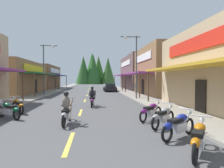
{
  "coord_description": "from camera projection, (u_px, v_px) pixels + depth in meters",
  "views": [
    {
      "loc": [
        0.8,
        0.86,
        2.16
      ],
      "look_at": [
        3.71,
        29.25,
        1.37
      ],
      "focal_mm": 29.93,
      "sensor_mm": 36.0,
      "label": 1
    }
  ],
  "objects": [
    {
      "name": "motorcycle_parked_left_4",
      "position": [
        18.0,
        105.0,
        11.74
      ],
      "size": [
        1.37,
        1.77,
        1.04
      ],
      "rotation": [
        0.0,
        0.0,
        2.22
      ],
      "color": "black",
      "rests_on": "ground"
    },
    {
      "name": "motorcycle_parked_right_1",
      "position": [
        179.0,
        125.0,
        6.78
      ],
      "size": [
        1.83,
        1.28,
        1.04
      ],
      "rotation": [
        0.0,
        0.0,
        0.6
      ],
      "color": "black",
      "rests_on": "ground"
    },
    {
      "name": "parked_car_curbside",
      "position": [
        110.0,
        87.0,
        32.07
      ],
      "size": [
        2.09,
        4.32,
        1.4
      ],
      "rotation": [
        0.0,
        0.0,
        1.58
      ],
      "color": "black",
      "rests_on": "ground"
    },
    {
      "name": "pedestrian_waiting",
      "position": [
        136.0,
        87.0,
        26.17
      ],
      "size": [
        0.4,
        0.51,
        1.65
      ],
      "rotation": [
        0.0,
        0.0,
        0.51
      ],
      "color": "#726659",
      "rests_on": "ground"
    },
    {
      "name": "ground",
      "position": [
        88.0,
        92.0,
        32.02
      ],
      "size": [
        9.8,
        96.16,
        0.1
      ],
      "primitive_type": "cube",
      "color": "#4C4C4F"
    },
    {
      "name": "storefront_right_far",
      "position": [
        146.0,
        73.0,
        38.32
      ],
      "size": [
        10.55,
        13.92,
        6.72
      ],
      "color": "brown",
      "rests_on": "ground"
    },
    {
      "name": "storefront_left_middle",
      "position": [
        5.0,
        78.0,
        26.27
      ],
      "size": [
        10.16,
        13.22,
        4.58
      ],
      "color": "olive",
      "rests_on": "ground"
    },
    {
      "name": "sidewalk_left",
      "position": [
        52.0,
        91.0,
        31.39
      ],
      "size": [
        2.5,
        96.16,
        0.12
      ],
      "primitive_type": "cube",
      "color": "gray",
      "rests_on": "ground"
    },
    {
      "name": "motorcycle_parked_right_2",
      "position": [
        163.0,
        116.0,
        8.34
      ],
      "size": [
        1.63,
        1.53,
        1.04
      ],
      "rotation": [
        0.0,
        0.0,
        0.75
      ],
      "color": "black",
      "rests_on": "ground"
    },
    {
      "name": "rider_cruising_trailing",
      "position": [
        92.0,
        98.0,
        14.5
      ],
      "size": [
        0.6,
        2.14,
        1.57
      ],
      "rotation": [
        0.0,
        0.0,
        1.51
      ],
      "color": "black",
      "rests_on": "ground"
    },
    {
      "name": "rider_cruising_lead",
      "position": [
        66.0,
        110.0,
        8.89
      ],
      "size": [
        0.6,
        2.14,
        1.57
      ],
      "rotation": [
        0.0,
        0.0,
        1.53
      ],
      "color": "black",
      "rests_on": "ground"
    },
    {
      "name": "storefront_left_far",
      "position": [
        41.0,
        77.0,
        40.43
      ],
      "size": [
        7.98,
        12.91,
        4.97
      ],
      "color": "brown",
      "rests_on": "ground"
    },
    {
      "name": "motorcycle_parked_left_3",
      "position": [
        9.0,
        110.0,
        10.07
      ],
      "size": [
        1.75,
        1.39,
        1.04
      ],
      "rotation": [
        0.0,
        0.0,
        2.48
      ],
      "color": "black",
      "rests_on": "ground"
    },
    {
      "name": "treeline_backdrop",
      "position": [
        95.0,
        69.0,
        79.37
      ],
      "size": [
        16.62,
        12.52,
        13.28
      ],
      "color": "#2D6A23",
      "rests_on": "ground"
    },
    {
      "name": "streetlamp_left",
      "position": [
        46.0,
        63.0,
        23.16
      ],
      "size": [
        2.07,
        0.3,
        6.4
      ],
      "color": "#474C51",
      "rests_on": "ground"
    },
    {
      "name": "streetlamp_right",
      "position": [
        134.0,
        59.0,
        19.31
      ],
      "size": [
        2.07,
        0.3,
        6.6
      ],
      "color": "#474C51",
      "rests_on": "ground"
    },
    {
      "name": "sidewalk_right",
      "position": [
        124.0,
        91.0,
        32.65
      ],
      "size": [
        2.5,
        96.16,
        0.12
      ],
      "primitive_type": "cube",
      "color": "gray",
      "rests_on": "ground"
    },
    {
      "name": "motorcycle_parked_right_0",
      "position": [
        199.0,
        138.0,
        5.28
      ],
      "size": [
        1.37,
        1.76,
        1.04
      ],
      "rotation": [
        0.0,
        0.0,
        0.92
      ],
      "color": "black",
      "rests_on": "ground"
    },
    {
      "name": "storefront_right_middle",
      "position": [
        172.0,
        71.0,
        25.03
      ],
      "size": [
        9.9,
        10.23,
        6.35
      ],
      "color": "olive",
      "rests_on": "ground"
    },
    {
      "name": "motorcycle_parked_right_3",
      "position": [
        151.0,
        111.0,
        9.72
      ],
      "size": [
        1.66,
        1.5,
        1.04
      ],
      "rotation": [
        0.0,
        0.0,
        0.73
      ],
      "color": "black",
      "rests_on": "ground"
    },
    {
      "name": "centerline_dashes",
      "position": [
        89.0,
        90.0,
        36.61
      ],
      "size": [
        0.16,
        74.49,
        0.01
      ],
      "color": "#E0C64C",
      "rests_on": "ground"
    }
  ]
}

